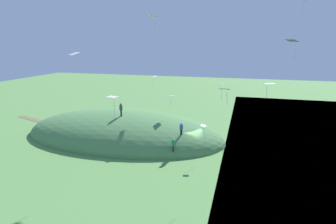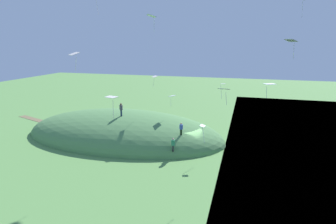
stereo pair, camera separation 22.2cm
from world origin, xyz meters
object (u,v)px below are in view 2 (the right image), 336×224
at_px(kite_0, 74,54).
at_px(kite_13, 172,96).
at_px(person_on_hilltop, 121,108).
at_px(kite_5, 112,98).
at_px(person_walking_path, 181,127).
at_px(kite_4, 291,41).
at_px(kite_12, 306,0).
at_px(kite_1, 223,86).
at_px(person_with_child, 173,143).
at_px(kite_9, 203,128).
at_px(kite_14, 151,16).
at_px(kite_8, 269,84).
at_px(kite_6, 96,0).
at_px(kite_10, 155,77).
at_px(kite_11, 224,90).

distance_m(kite_0, kite_13, 16.12).
distance_m(person_on_hilltop, kite_5, 17.13).
relative_size(person_walking_path, kite_13, 0.98).
distance_m(kite_4, kite_12, 5.79).
height_order(kite_1, kite_4, kite_4).
bearing_deg(person_with_child, kite_9, 25.05).
bearing_deg(kite_14, kite_8, -156.26).
relative_size(kite_1, kite_6, 0.99).
xyz_separation_m(kite_0, kite_12, (-20.94, -6.00, 4.90)).
height_order(kite_0, kite_5, kite_0).
distance_m(kite_6, kite_10, 12.92).
xyz_separation_m(kite_0, kite_8, (-18.41, -6.37, -3.08)).
bearing_deg(kite_1, kite_8, 130.47).
xyz_separation_m(kite_0, kite_14, (-7.39, -1.52, 3.42)).
relative_size(kite_5, kite_11, 1.17).
distance_m(kite_9, kite_11, 4.08).
distance_m(person_walking_path, kite_14, 15.05).
bearing_deg(kite_11, kite_4, 174.57).
height_order(kite_11, kite_13, kite_11).
relative_size(kite_10, kite_14, 0.99).
height_order(kite_11, kite_14, kite_14).
xyz_separation_m(kite_8, kite_11, (4.24, 4.07, -0.09)).
xyz_separation_m(person_with_child, kite_5, (2.16, 11.09, 7.54)).
bearing_deg(kite_12, kite_0, 16.00).
bearing_deg(person_on_hilltop, person_with_child, 4.69).
bearing_deg(kite_13, kite_10, -12.68).
relative_size(kite_0, kite_10, 1.15).
distance_m(person_walking_path, kite_11, 10.98).
relative_size(kite_1, kite_14, 1.27).
xyz_separation_m(kite_4, kite_12, (-1.48, -4.21, 3.70)).
distance_m(kite_4, kite_10, 20.89).
bearing_deg(kite_11, kite_1, -84.46).
bearing_deg(person_with_child, kite_10, -156.82).
height_order(kite_8, kite_13, kite_8).
bearing_deg(kite_8, person_on_hilltop, -13.87).
distance_m(kite_0, kite_12, 22.33).
xyz_separation_m(kite_5, kite_10, (2.52, -18.24, -0.49)).
bearing_deg(kite_10, kite_8, 152.65).
bearing_deg(kite_5, kite_9, -145.02).
height_order(person_walking_path, kite_1, kite_1).
xyz_separation_m(kite_1, kite_5, (7.31, 16.59, 1.09)).
distance_m(person_on_hilltop, kite_14, 16.80).
height_order(kite_0, kite_1, kite_0).
bearing_deg(kite_5, kite_14, -105.11).
bearing_deg(person_on_hilltop, kite_11, -0.84).
bearing_deg(kite_0, kite_11, -170.79).
xyz_separation_m(person_with_child, kite_10, (4.67, -7.15, 7.05)).
bearing_deg(kite_10, person_with_child, 123.18).
distance_m(kite_4, kite_8, 6.35).
height_order(person_walking_path, kite_12, kite_12).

